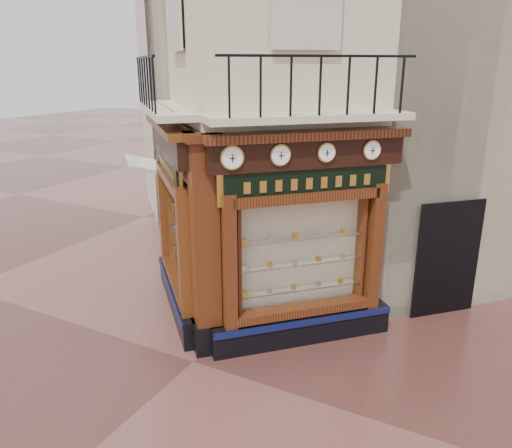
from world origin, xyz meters
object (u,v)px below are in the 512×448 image
Objects in this scene: corner_pilaster at (205,250)px; signboard_right at (308,183)px; clock_a at (232,158)px; clock_b at (280,155)px; awning at (155,263)px; clock_d at (372,150)px; signboard_left at (170,167)px; clock_c at (326,153)px.

signboard_right is at bearing -10.25° from corner_pilaster.
clock_b is (0.57, 0.57, 0.00)m from clock_a.
signboard_right is at bearing -155.12° from awning.
clock_d is 0.20× the size of awning.
awning is 4.17m from signboard_left.
clock_a reaches higher than signboard_left.
clock_a reaches higher than clock_b.
signboard_left is at bearing 100.25° from corner_pilaster.
signboard_left is (-2.62, 0.46, -0.52)m from clock_b.
corner_pilaster is 1.74× the size of signboard_right.
clock_b is at bearing -145.04° from signboard_left.
clock_b is 0.82m from clock_c.
clock_b is 0.16× the size of signboard_right.
corner_pilaster reaches higher than clock_d.
clock_d is (2.34, 1.73, 1.67)m from corner_pilaster.
signboard_right is (5.02, -1.84, 3.10)m from awning.
awning is (-5.90, 1.12, -3.62)m from clock_d.
corner_pilaster is 2.12m from signboard_right.
signboard_right is (-0.27, -0.12, -0.52)m from clock_c.
clock_c is 6.64m from awning.
signboard_right reaches higher than awning.
signboard_right is at bearing -135.00° from signboard_left.
clock_b is 0.19× the size of signboard_left.
awning is (-4.14, 2.88, -3.62)m from clock_a.
corner_pilaster is 2.12m from signboard_left.
clock_a is 0.81m from clock_b.
corner_pilaster is 2.08× the size of signboard_left.
corner_pilaster is at bearing -169.75° from signboard_left.
signboard_left is (-2.04, 1.04, -0.52)m from clock_a.
clock_b reaches higher than signboard_left.
corner_pilaster is 10.10× the size of clock_a.
clock_c reaches higher than signboard_left.
signboard_right reaches higher than signboard_left.
clock_d is at bearing 0.00° from clock_b.
clock_d reaches higher than clock_c.
awning is 0.88× the size of signboard_left.
clock_c is (0.58, 0.58, 0.00)m from clock_b.
clock_a is at bearing 180.00° from clock_c.
clock_a is 0.24× the size of awning.
clock_b reaches higher than clock_d.
awning is (-5.29, 1.73, -3.62)m from clock_c.
corner_pilaster is at bearing 132.64° from clock_a.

